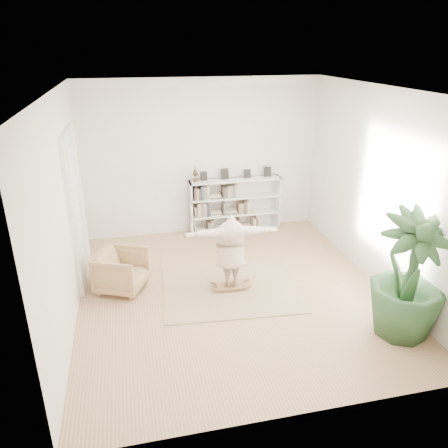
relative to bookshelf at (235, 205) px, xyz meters
name	(u,v)px	position (x,y,z in m)	size (l,w,h in m)	color
floor	(232,292)	(-0.74, -2.82, -0.64)	(6.00, 6.00, 0.00)	#94724C
room_shell	(201,81)	(-0.74, 0.12, 2.87)	(6.00, 6.00, 6.00)	silver
doors	(77,208)	(-3.45, -1.52, 0.76)	(0.09, 1.78, 2.92)	white
bookshelf	(235,205)	(0.00, 0.00, 0.00)	(2.20, 0.35, 1.64)	silver
armchair	(121,271)	(-2.72, -2.27, -0.25)	(0.81, 0.84, 0.76)	tan
rug	(230,288)	(-0.76, -2.72, -0.63)	(2.50, 2.00, 0.02)	tan
rocker_board	(231,286)	(-0.76, -2.72, -0.57)	(0.54, 0.35, 0.11)	brown
person	(231,249)	(-0.76, -2.72, 0.20)	(1.73, 0.47, 1.40)	beige
houseplant	(409,276)	(1.56, -4.59, 0.38)	(1.13, 1.13, 2.02)	#284B25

